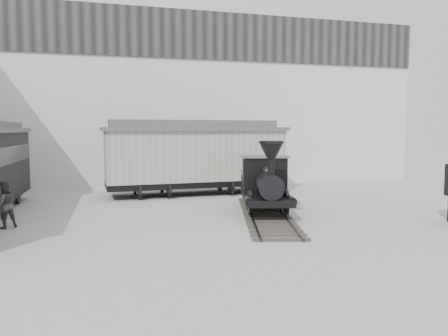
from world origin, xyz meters
name	(u,v)px	position (x,y,z in m)	size (l,w,h in m)	color
ground	(237,239)	(0.00, 0.00, 0.00)	(90.00, 90.00, 0.00)	#9E9E9B
north_wall	(170,99)	(0.00, 14.98, 5.55)	(34.00, 2.51, 11.00)	silver
locomotive	(265,187)	(2.45, 3.96, 1.14)	(3.97, 8.93, 3.08)	#35312C
boxcar	(195,156)	(0.68, 10.22, 2.16)	(10.19, 3.63, 4.11)	black
visitor_b	(4,205)	(-7.73, 3.67, 0.87)	(0.85, 0.66, 1.74)	#3B3B3B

